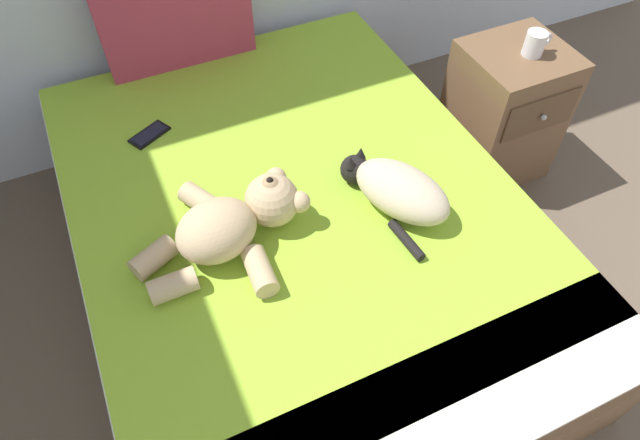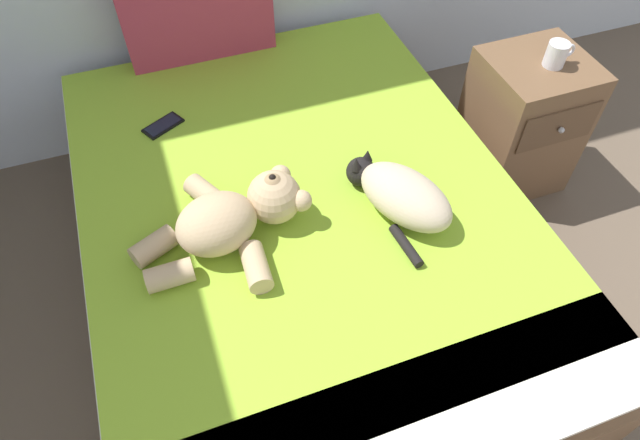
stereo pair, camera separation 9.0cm
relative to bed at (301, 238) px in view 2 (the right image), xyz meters
The scene contains 7 objects.
bed is the anchor object (origin of this frame).
patterned_cushion 1.02m from the bed, 97.59° to the left, with size 0.60×0.12×0.41m.
cat 0.46m from the bed, 31.21° to the right, with size 0.32×0.44×0.15m.
teddy_bear 0.41m from the bed, 158.84° to the right, with size 0.58×0.49×0.19m.
cell_phone 0.67m from the bed, 126.71° to the left, with size 0.16×0.13×0.01m.
nightstand 1.10m from the bed, 11.65° to the left, with size 0.40×0.41×0.61m.
mug 1.19m from the bed, 10.13° to the left, with size 0.12×0.08×0.09m.
Camera 2 is at (1.05, 1.98, 1.88)m, focal length 31.33 mm.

